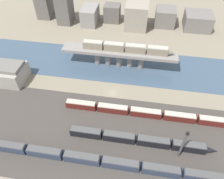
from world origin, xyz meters
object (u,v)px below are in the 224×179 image
(warehouse_building, at_px, (1,72))
(train_yard_mid, at_px, (140,140))
(train_on_bridge, at_px, (127,48))
(train_yard_far, at_px, (149,113))
(signal_tower, at_px, (183,145))
(train_yard_near, at_px, (105,162))

(warehouse_building, bearing_deg, train_yard_mid, -20.15)
(train_on_bridge, relative_size, warehouse_building, 1.95)
(warehouse_building, bearing_deg, train_on_bridge, 18.77)
(train_yard_far, bearing_deg, warehouse_building, 170.61)
(train_on_bridge, bearing_deg, signal_tower, -63.16)
(train_yard_far, bearing_deg, signal_tower, -55.83)
(train_on_bridge, xyz_separation_m, signal_tower, (24.53, -48.47, -3.88))
(train_yard_near, height_order, warehouse_building, warehouse_building)
(train_on_bridge, bearing_deg, warehouse_building, -161.23)
(train_yard_near, bearing_deg, train_yard_mid, 43.38)
(train_yard_mid, bearing_deg, signal_tower, -12.39)
(train_on_bridge, height_order, train_yard_near, train_on_bridge)
(train_yard_near, bearing_deg, warehouse_building, 148.15)
(train_on_bridge, height_order, warehouse_building, train_on_bridge)
(train_yard_far, relative_size, signal_tower, 4.95)
(train_on_bridge, distance_m, warehouse_building, 62.47)
(warehouse_building, bearing_deg, train_yard_near, -31.85)
(train_yard_far, bearing_deg, train_on_bridge, 112.61)
(warehouse_building, distance_m, signal_tower, 88.11)
(warehouse_building, bearing_deg, signal_tower, -18.87)
(signal_tower, bearing_deg, train_yard_near, -163.63)
(train_yard_mid, bearing_deg, train_yard_near, -136.62)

